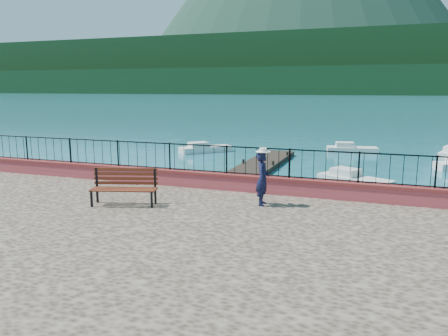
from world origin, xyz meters
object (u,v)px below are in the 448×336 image
Objects in this scene: person at (263,179)px; boat_1 at (355,177)px; boat_3 at (205,147)px; boat_4 at (352,147)px; park_bench at (124,194)px; boat_0 at (189,185)px.

person reaches higher than boat_1.
person is 19.39m from boat_3.
boat_3 is 10.80m from boat_4.
park_bench is 22.62m from boat_4.
boat_1 and boat_3 have the same top height.
boat_4 is (-0.87, 11.23, 0.00)m from boat_1.
boat_1 is (2.22, 9.30, -1.62)m from person.
boat_0 is at bearing -119.74° from boat_1.
boat_3 is (-4.19, 12.20, 0.00)m from boat_0.
boat_1 is 11.26m from boat_4.
boat_1 is 13.62m from boat_3.
boat_4 is (1.35, 20.53, -1.62)m from person.
person reaches higher than park_bench.
boat_0 is 1.01× the size of boat_4.
boat_0 is (-4.72, 4.95, -1.62)m from person.
person is 0.45× the size of boat_0.
park_bench is 19.26m from boat_3.
boat_3 is at bearing 88.28° from park_bench.
person is at bearing -108.52° from boat_3.
boat_1 is 0.94× the size of boat_3.
boat_3 is at bearing -172.41° from boat_4.
boat_3 is (-8.90, 17.15, -1.62)m from person.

